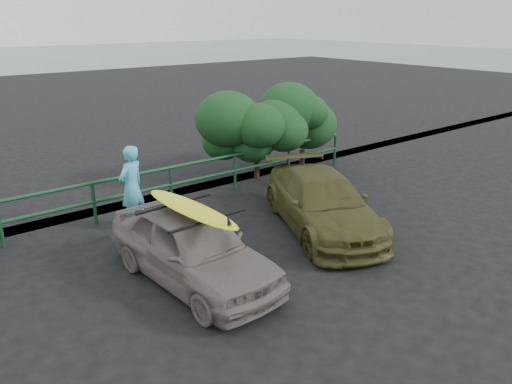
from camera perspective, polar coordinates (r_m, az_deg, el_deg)
ground at (r=8.71m, az=1.05°, el=-12.21°), size 80.00×80.00×0.00m
guardrail at (r=12.40m, az=-13.72°, el=-0.23°), size 14.00×0.08×1.04m
shrub_right at (r=15.22m, az=2.56°, el=6.66°), size 3.20×2.40×2.43m
sedan at (r=9.05m, az=-7.26°, el=-6.31°), size 1.78×3.97×1.32m
olive_vehicle at (r=11.29m, az=7.58°, el=-1.20°), size 3.36×4.66×1.25m
man at (r=11.51m, az=-14.03°, el=0.53°), size 0.82×0.69×1.91m
roof_rack at (r=8.78m, az=-7.45°, el=-2.26°), size 1.63×1.19×0.05m
surfboard at (r=8.75m, az=-7.47°, el=-1.87°), size 0.68×2.59×0.08m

